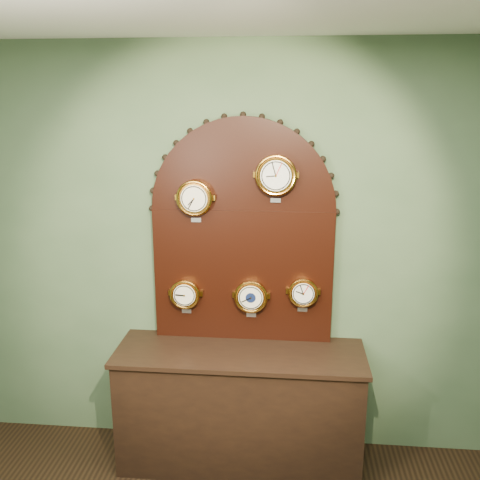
# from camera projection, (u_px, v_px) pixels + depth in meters

# --- Properties ---
(wall_back) EXTENTS (4.00, 0.00, 4.00)m
(wall_back) POSITION_uv_depth(u_px,v_px,m) (243.00, 256.00, 3.58)
(wall_back) COLOR #465F41
(wall_back) RESTS_ON ground
(shop_counter) EXTENTS (1.60, 0.50, 0.80)m
(shop_counter) POSITION_uv_depth(u_px,v_px,m) (240.00, 409.00, 3.58)
(shop_counter) COLOR black
(shop_counter) RESTS_ON ground_plane
(display_board) EXTENTS (1.26, 0.06, 1.53)m
(display_board) POSITION_uv_depth(u_px,v_px,m) (243.00, 226.00, 3.48)
(display_board) COLOR black
(display_board) RESTS_ON shop_counter
(roman_clock) EXTENTS (0.23, 0.08, 0.28)m
(roman_clock) POSITION_uv_depth(u_px,v_px,m) (195.00, 198.00, 3.39)
(roman_clock) COLOR #C38029
(roman_clock) RESTS_ON display_board
(arabic_clock) EXTENTS (0.26, 0.08, 0.31)m
(arabic_clock) POSITION_uv_depth(u_px,v_px,m) (276.00, 175.00, 3.30)
(arabic_clock) COLOR #C38029
(arabic_clock) RESTS_ON display_board
(hygrometer) EXTENTS (0.20, 0.08, 0.25)m
(hygrometer) POSITION_uv_depth(u_px,v_px,m) (185.00, 294.00, 3.57)
(hygrometer) COLOR #C38029
(hygrometer) RESTS_ON display_board
(barometer) EXTENTS (0.22, 0.08, 0.27)m
(barometer) POSITION_uv_depth(u_px,v_px,m) (251.00, 296.00, 3.52)
(barometer) COLOR #C38029
(barometer) RESTS_ON display_board
(tide_clock) EXTENTS (0.20, 0.08, 0.25)m
(tide_clock) POSITION_uv_depth(u_px,v_px,m) (303.00, 292.00, 3.48)
(tide_clock) COLOR #C38029
(tide_clock) RESTS_ON display_board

